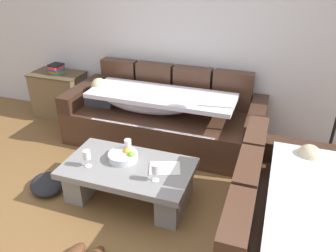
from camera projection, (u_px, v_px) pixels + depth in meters
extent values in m
plane|color=brown|center=(121.00, 237.00, 2.82)|extent=(14.00, 14.00, 0.00)
cube|color=silver|center=(194.00, 25.00, 3.98)|extent=(9.00, 0.10, 2.70)
cube|color=#472C1E|center=(164.00, 127.00, 4.11)|extent=(2.36, 0.92, 0.42)
cube|color=#472C1E|center=(120.00, 77.00, 4.44)|extent=(0.47, 0.16, 0.46)
cube|color=#472C1E|center=(155.00, 81.00, 4.30)|extent=(0.47, 0.16, 0.46)
cube|color=#472C1E|center=(192.00, 86.00, 4.15)|extent=(0.47, 0.16, 0.46)
cube|color=#472C1E|center=(233.00, 90.00, 4.01)|extent=(0.47, 0.16, 0.46)
cube|color=#392318|center=(84.00, 93.00, 4.28)|extent=(0.18, 0.92, 0.20)
cube|color=#392318|center=(257.00, 118.00, 3.65)|extent=(0.18, 0.92, 0.20)
cube|color=#4C4C56|center=(102.00, 99.00, 4.22)|extent=(0.36, 0.28, 0.11)
sphere|color=#936B4C|center=(100.00, 88.00, 4.11)|extent=(0.21, 0.21, 0.21)
sphere|color=#CCB793|center=(99.00, 86.00, 4.09)|extent=(0.20, 0.20, 0.20)
ellipsoid|color=silver|center=(146.00, 101.00, 3.96)|extent=(1.10, 0.44, 0.28)
cube|color=silver|center=(161.00, 95.00, 3.84)|extent=(1.70, 0.60, 0.05)
cube|color=silver|center=(150.00, 143.00, 3.73)|extent=(1.44, 0.04, 0.38)
cube|color=#472C1E|center=(291.00, 248.00, 2.44)|extent=(0.92, 1.88, 0.42)
cube|color=#472C1E|center=(234.00, 243.00, 1.93)|extent=(0.16, 0.48, 0.46)
cube|color=#472C1E|center=(245.00, 190.00, 2.35)|extent=(0.16, 0.48, 0.46)
cube|color=#472C1E|center=(254.00, 153.00, 2.77)|extent=(0.16, 0.48, 0.46)
cube|color=#392318|center=(299.00, 153.00, 3.01)|extent=(0.92, 0.18, 0.20)
cube|color=#2D6660|center=(299.00, 175.00, 2.80)|extent=(0.28, 0.36, 0.11)
sphere|color=beige|center=(308.00, 159.00, 2.72)|extent=(0.21, 0.21, 0.21)
sphere|color=#CCB793|center=(309.00, 156.00, 2.70)|extent=(0.20, 0.20, 0.20)
ellipsoid|color=silver|center=(308.00, 217.00, 2.23)|extent=(0.44, 0.96, 0.28)
cube|color=silver|center=(314.00, 203.00, 2.21)|extent=(0.60, 1.40, 0.05)
cube|color=gray|center=(128.00, 168.00, 3.10)|extent=(1.20, 0.68, 0.06)
cube|color=gray|center=(87.00, 175.00, 3.32)|extent=(0.20, 0.54, 0.32)
cube|color=gray|center=(175.00, 195.00, 3.05)|extent=(0.20, 0.54, 0.32)
cylinder|color=silver|center=(123.00, 156.00, 3.16)|extent=(0.28, 0.28, 0.07)
sphere|color=#6FA537|center=(131.00, 156.00, 3.12)|extent=(0.08, 0.08, 0.08)
sphere|color=orange|center=(127.00, 152.00, 3.18)|extent=(0.08, 0.08, 0.08)
cylinder|color=silver|center=(88.00, 166.00, 3.08)|extent=(0.06, 0.06, 0.01)
cylinder|color=silver|center=(88.00, 162.00, 3.06)|extent=(0.01, 0.01, 0.07)
cylinder|color=silver|center=(87.00, 155.00, 3.02)|extent=(0.07, 0.07, 0.08)
cylinder|color=silver|center=(156.00, 180.00, 2.89)|extent=(0.06, 0.06, 0.01)
cylinder|color=silver|center=(156.00, 176.00, 2.87)|extent=(0.01, 0.01, 0.07)
cylinder|color=silver|center=(155.00, 169.00, 2.83)|extent=(0.07, 0.07, 0.08)
cylinder|color=silver|center=(129.00, 154.00, 3.25)|extent=(0.06, 0.06, 0.01)
cylinder|color=silver|center=(128.00, 151.00, 3.23)|extent=(0.01, 0.01, 0.07)
cylinder|color=silver|center=(128.00, 144.00, 3.19)|extent=(0.07, 0.07, 0.08)
cube|color=white|center=(165.00, 168.00, 3.04)|extent=(0.33, 0.29, 0.01)
cube|color=brown|center=(60.00, 95.00, 4.75)|extent=(0.70, 0.42, 0.62)
cube|color=brown|center=(56.00, 74.00, 4.60)|extent=(0.72, 0.44, 0.02)
cube|color=#338C59|center=(57.00, 72.00, 4.59)|extent=(0.19, 0.20, 0.02)
cube|color=#B76623|center=(56.00, 71.00, 4.58)|extent=(0.16, 0.17, 0.02)
cube|color=#2D569E|center=(56.00, 69.00, 4.57)|extent=(0.18, 0.19, 0.03)
cube|color=red|center=(56.00, 67.00, 4.55)|extent=(0.16, 0.20, 0.03)
cube|color=black|center=(56.00, 65.00, 4.55)|extent=(0.17, 0.19, 0.02)
cylinder|color=black|center=(323.00, 172.00, 3.62)|extent=(0.28, 0.28, 0.02)
ellipsoid|color=#232328|center=(47.00, 184.00, 3.36)|extent=(0.51, 0.51, 0.12)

